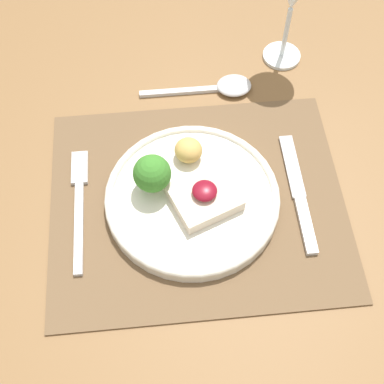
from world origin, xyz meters
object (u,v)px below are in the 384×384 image
(fork, at_px, (79,200))
(spoon, at_px, (225,87))
(dinner_plate, at_px, (190,192))
(knife, at_px, (300,200))

(fork, distance_m, spoon, 0.31)
(dinner_plate, xyz_separation_m, fork, (-0.16, 0.01, -0.01))
(fork, bearing_deg, spoon, 41.40)
(dinner_plate, bearing_deg, spoon, 69.35)
(dinner_plate, xyz_separation_m, spoon, (0.08, 0.20, -0.01))
(fork, bearing_deg, knife, -3.38)
(knife, relative_size, spoon, 1.08)
(spoon, bearing_deg, dinner_plate, -106.22)
(dinner_plate, bearing_deg, knife, -7.12)
(fork, relative_size, knife, 1.00)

